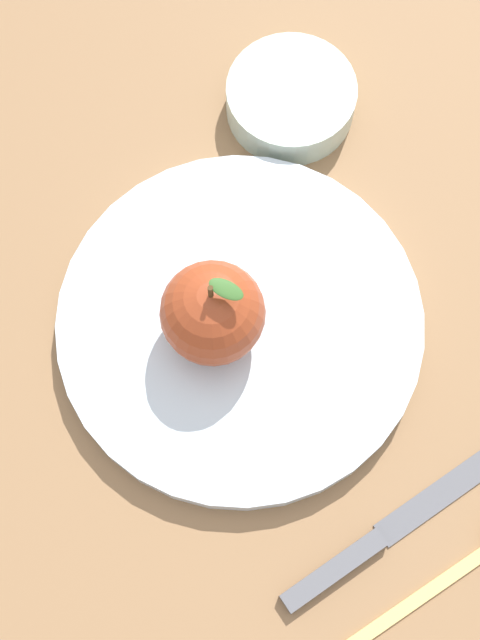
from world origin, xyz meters
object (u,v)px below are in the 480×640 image
object	(u,v)px
side_bowl	(291,97)
knife	(389,531)
apple	(213,313)
dinner_plate	(240,324)

from	to	relation	value
side_bowl	knife	world-z (taller)	side_bowl
knife	side_bowl	bearing A→B (deg)	98.55
side_bowl	apple	bearing A→B (deg)	-109.17
dinner_plate	apple	bearing A→B (deg)	-162.72
knife	dinner_plate	bearing A→B (deg)	122.81
side_bowl	knife	bearing A→B (deg)	-81.45
dinner_plate	side_bowl	xyz separation A→B (m)	(0.05, 0.18, 0.01)
apple	side_bowl	size ratio (longest dim) A/B	0.85
dinner_plate	knife	distance (m)	0.18
dinner_plate	apple	world-z (taller)	apple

